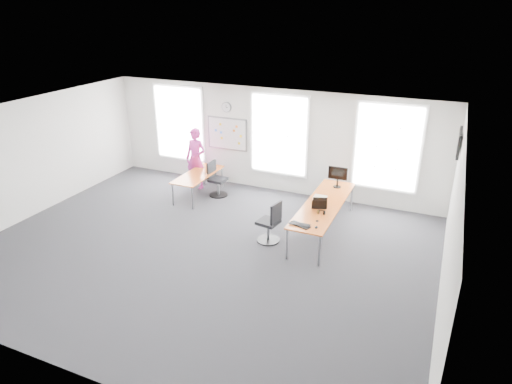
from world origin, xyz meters
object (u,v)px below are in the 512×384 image
at_px(desk_right, 324,205).
at_px(person, 196,159).
at_px(desk_left, 198,176).
at_px(keyboard, 300,225).
at_px(chair_left, 216,181).
at_px(headphones, 321,212).
at_px(chair_right, 270,224).
at_px(monitor, 338,175).

height_order(desk_right, person, person).
xyz_separation_m(desk_left, keyboard, (3.72, -2.07, 0.16)).
relative_size(desk_left, person, 1.02).
bearing_deg(keyboard, person, 166.14).
xyz_separation_m(chair_left, person, (-0.82, 0.30, 0.47)).
bearing_deg(headphones, chair_right, -144.44).
height_order(desk_left, monitor, monitor).
relative_size(desk_left, monitor, 3.35).
distance_m(desk_right, person, 4.47).
xyz_separation_m(desk_left, chair_right, (2.90, -1.68, -0.17)).
height_order(chair_right, headphones, chair_right).
xyz_separation_m(desk_right, desk_left, (-3.88, 0.75, -0.10)).
relative_size(desk_left, chair_left, 1.85).
bearing_deg(chair_right, monitor, 163.91).
bearing_deg(monitor, person, 176.23).
height_order(chair_right, monitor, monitor).
distance_m(desk_left, headphones, 4.21).
distance_m(chair_left, keyboard, 4.05).
bearing_deg(headphones, chair_left, 173.98).
bearing_deg(chair_left, desk_right, -103.18).
xyz_separation_m(chair_left, keyboard, (3.29, -2.33, 0.34)).
bearing_deg(monitor, chair_right, -117.58).
bearing_deg(chair_right, person, -114.10).
xyz_separation_m(keyboard, headphones, (0.26, 0.72, 0.04)).
bearing_deg(headphones, keyboard, -91.42).
bearing_deg(keyboard, monitor, 104.30).
height_order(chair_left, monitor, monitor).
bearing_deg(chair_left, desk_left, 124.85).
bearing_deg(chair_left, chair_right, -125.06).
bearing_deg(person, desk_left, -50.24).
bearing_deg(desk_left, desk_right, -11.01).
bearing_deg(keyboard, chair_left, 163.38).
xyz_separation_m(desk_right, chair_left, (-3.44, 1.02, -0.28)).
relative_size(person, keyboard, 3.81).
bearing_deg(desk_right, desk_left, 168.99).
bearing_deg(monitor, headphones, -88.86).
distance_m(desk_right, keyboard, 1.32).
xyz_separation_m(headphones, monitor, (-0.07, 1.72, 0.28)).
xyz_separation_m(desk_left, headphones, (3.98, -1.35, 0.20)).
relative_size(desk_right, chair_left, 3.16).
relative_size(keyboard, headphones, 2.70).
distance_m(desk_right, desk_left, 3.95).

